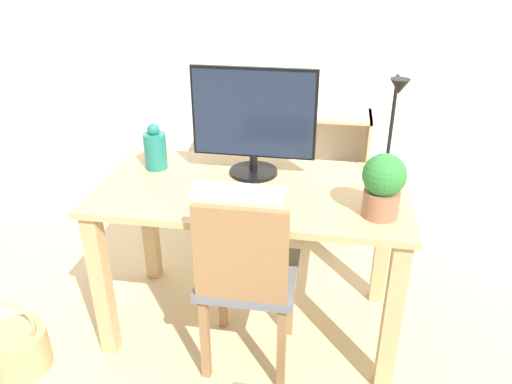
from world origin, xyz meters
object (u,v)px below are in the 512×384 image
Objects in this scene: chair at (247,277)px; basket at (19,348)px; desk_lamp at (394,121)px; bookshelf at (258,171)px; monitor at (254,118)px; keyboard at (238,192)px; vase at (155,149)px; potted_plant at (383,184)px.

chair is 2.38× the size of basket.
bookshelf is at bearing 129.04° from desk_lamp.
monitor is 1.38× the size of keyboard.
desk_lamp is (0.62, 0.20, 0.28)m from keyboard.
keyboard is at bearing -97.94° from monitor.
vase reaches higher than keyboard.
bookshelf is 2.72× the size of basket.
potted_plant is at bearing -98.09° from desk_lamp.
potted_plant is 1.71m from basket.
monitor is at bearing 32.31° from basket.
chair reaches higher than basket.
desk_lamp is 0.33m from potted_plant.
bookshelf is at bearing 60.60° from basket.
potted_plant is (1.01, -0.29, 0.04)m from vase.
keyboard is 0.71m from desk_lamp.
vase is 1.06m from basket.
monitor reaches higher than chair.
desk_lamp is 0.88m from chair.
keyboard is 0.48m from vase.
keyboard reaches higher than basket.
monitor is 1.44m from basket.
basket is (-0.99, -0.19, -0.37)m from chair.
monitor reaches higher than bookshelf.
basket is (-0.49, -0.58, -0.74)m from vase.
vase is 1.07m from desk_lamp.
monitor is 0.49m from vase.
desk_lamp is 0.55× the size of chair.
desk_lamp reaches higher than chair.
desk_lamp reaches higher than vase.
monitor reaches higher than vase.
basket is at bearing -130.10° from vase.
chair is (-0.55, -0.40, -0.57)m from desk_lamp.
basket is (-1.54, -0.58, -0.94)m from desk_lamp.
bookshelf is at bearing 119.89° from potted_plant.
potted_plant is at bearing -60.11° from bookshelf.
basket is (-0.82, -1.46, -0.26)m from bookshelf.
desk_lamp is at bearing -50.96° from bookshelf.
keyboard is 0.35m from chair.
basket is (-0.95, -0.60, -0.91)m from monitor.
bookshelf is (-0.71, 0.88, -0.68)m from desk_lamp.
bookshelf is 1.70m from basket.
keyboard is at bearing 171.15° from potted_plant.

